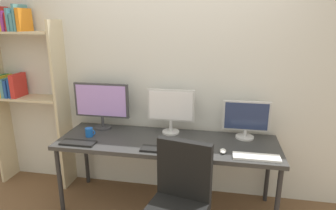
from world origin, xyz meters
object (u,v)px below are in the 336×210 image
(keyboard_left, at_px, (78,143))
(computer_mouse, at_px, (223,151))
(bookshelf, at_px, (21,76))
(coffee_mug, at_px, (89,132))
(monitor_center, at_px, (171,108))
(desk, at_px, (167,145))
(monitor_right, at_px, (246,119))
(keyboard_right, at_px, (256,157))
(keyboard_center, at_px, (162,150))
(monitor_left, at_px, (102,103))

(keyboard_left, xyz_separation_m, computer_mouse, (1.36, 0.06, 0.01))
(bookshelf, distance_m, coffee_mug, 1.06)
(monitor_center, xyz_separation_m, coffee_mug, (-0.79, -0.25, -0.22))
(bookshelf, bearing_deg, monitor_center, -0.56)
(desk, relative_size, monitor_center, 4.45)
(monitor_right, height_order, keyboard_right, monitor_right)
(desk, distance_m, coffee_mug, 0.80)
(monitor_center, distance_m, keyboard_right, 0.97)
(computer_mouse, height_order, coffee_mug, coffee_mug)
(desk, bearing_deg, keyboard_center, -90.00)
(keyboard_left, distance_m, keyboard_right, 1.64)
(monitor_right, relative_size, keyboard_center, 1.14)
(keyboard_center, bearing_deg, coffee_mug, 166.30)
(keyboard_center, xyz_separation_m, keyboard_right, (0.82, 0.00, 0.00))
(monitor_center, relative_size, computer_mouse, 5.02)
(monitor_center, xyz_separation_m, computer_mouse, (0.54, -0.39, -0.25))
(monitor_center, bearing_deg, coffee_mug, -162.61)
(monitor_center, relative_size, keyboard_left, 1.44)
(monitor_right, distance_m, coffee_mug, 1.57)
(keyboard_center, bearing_deg, monitor_center, 90.00)
(monitor_right, height_order, coffee_mug, monitor_right)
(desk, bearing_deg, keyboard_right, -15.64)
(coffee_mug, bearing_deg, keyboard_left, -98.09)
(keyboard_center, bearing_deg, computer_mouse, 6.06)
(coffee_mug, bearing_deg, monitor_left, 80.31)
(monitor_left, xyz_separation_m, coffee_mug, (-0.04, -0.25, -0.24))
(monitor_left, bearing_deg, monitor_center, -0.01)
(bookshelf, relative_size, monitor_center, 4.22)
(keyboard_left, height_order, keyboard_right, same)
(bookshelf, distance_m, keyboard_left, 1.12)
(bookshelf, xyz_separation_m, keyboard_right, (2.51, -0.46, -0.53))
(monitor_right, height_order, keyboard_left, monitor_right)
(desk, bearing_deg, coffee_mug, -177.38)
(desk, relative_size, computer_mouse, 22.33)
(keyboard_left, relative_size, coffee_mug, 3.15)
(bookshelf, distance_m, monitor_left, 0.97)
(desk, height_order, bookshelf, bookshelf)
(keyboard_left, bearing_deg, bookshelf, 152.18)
(monitor_left, xyz_separation_m, monitor_right, (1.50, -0.00, -0.08))
(monitor_left, distance_m, monitor_right, 1.51)
(monitor_left, bearing_deg, desk, -15.78)
(monitor_center, distance_m, keyboard_center, 0.51)
(keyboard_right, bearing_deg, computer_mouse, 168.58)
(desk, xyz_separation_m, keyboard_center, (0.00, -0.23, 0.06))
(monitor_center, bearing_deg, monitor_left, 179.99)
(monitor_center, bearing_deg, keyboard_center, -90.00)
(monitor_right, bearing_deg, computer_mouse, -118.96)
(monitor_left, height_order, monitor_right, monitor_left)
(desk, relative_size, keyboard_left, 6.42)
(monitor_right, distance_m, computer_mouse, 0.48)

